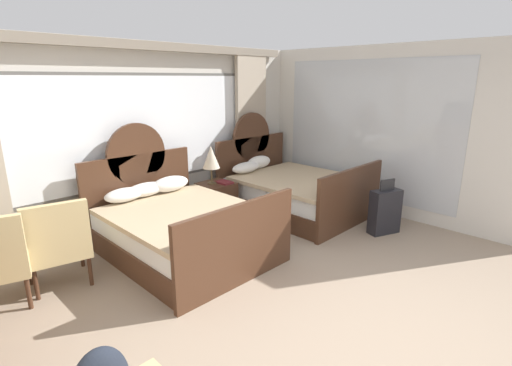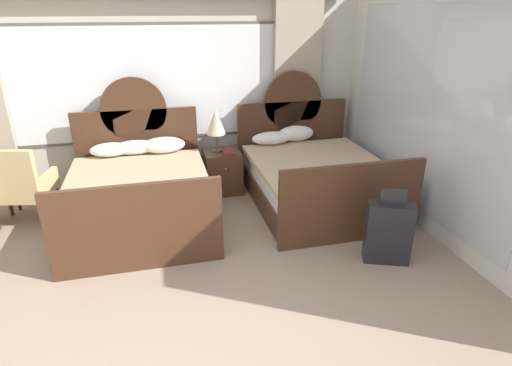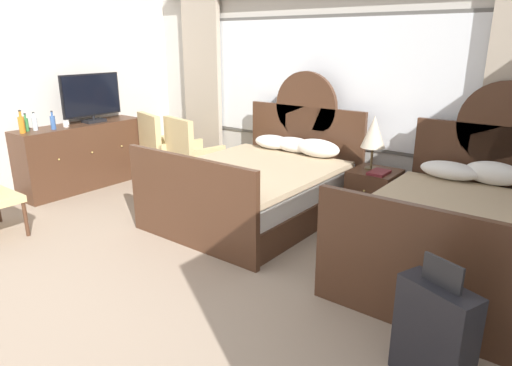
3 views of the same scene
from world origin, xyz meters
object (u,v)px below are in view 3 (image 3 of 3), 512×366
object	(u,v)px
bottle_liquor_amber	(22,124)
suitcase_on_floor	(434,335)
tv_flatscreen	(92,98)
armchair_by_window_centre	(162,146)
bottle_spirit_blue	(53,122)
cup_on_dresser	(66,124)
table_lamp_on_nightstand	(374,132)
dresser_minibar	(82,156)
nightstand_between_beds	(373,196)
bed_near_window	(259,186)
bottle_soda_green	(26,124)
armchair_by_window_left	(191,152)
bed_near_mirror	(465,236)
book_on_nightstand	(379,173)
bottle_water_clear	(35,123)

from	to	relation	value
bottle_liquor_amber	suitcase_on_floor	world-z (taller)	bottle_liquor_amber
tv_flatscreen	armchair_by_window_centre	bearing A→B (deg)	48.42
tv_flatscreen	bottle_spirit_blue	xyz separation A→B (m)	(0.07, -0.62, -0.24)
bottle_liquor_amber	cup_on_dresser	xyz separation A→B (m)	(0.04, 0.55, -0.07)
tv_flatscreen	table_lamp_on_nightstand	bearing A→B (deg)	16.54
dresser_minibar	tv_flatscreen	bearing A→B (deg)	83.26
nightstand_between_beds	suitcase_on_floor	xyz separation A→B (m)	(1.33, -2.19, 0.03)
bed_near_window	armchair_by_window_centre	bearing A→B (deg)	172.38
nightstand_between_beds	cup_on_dresser	xyz separation A→B (m)	(-3.65, -1.47, 0.63)
tv_flatscreen	suitcase_on_floor	distance (m)	5.21
tv_flatscreen	suitcase_on_floor	bearing A→B (deg)	-12.84
bottle_liquor_amber	armchair_by_window_centre	bearing A→B (deg)	70.04
table_lamp_on_nightstand	bottle_soda_green	world-z (taller)	table_lamp_on_nightstand
armchair_by_window_centre	suitcase_on_floor	size ratio (longest dim) A/B	1.22
dresser_minibar	bottle_liquor_amber	bearing A→B (deg)	-88.44
table_lamp_on_nightstand	cup_on_dresser	bearing A→B (deg)	-157.23
bed_near_window	bottle_liquor_amber	world-z (taller)	bed_near_window
cup_on_dresser	armchair_by_window_left	size ratio (longest dim) A/B	0.11
bed_near_mirror	book_on_nightstand	distance (m)	1.20
table_lamp_on_nightstand	armchair_by_window_left	world-z (taller)	table_lamp_on_nightstand
bed_near_window	bottle_water_clear	xyz separation A→B (m)	(-2.61, -1.20, 0.62)
dresser_minibar	bottle_soda_green	world-z (taller)	bottle_soda_green
bed_near_window	bed_near_mirror	distance (m)	2.25
bottle_soda_green	armchair_by_window_left	world-z (taller)	bottle_soda_green
bottle_liquor_amber	dresser_minibar	bearing A→B (deg)	91.56
bottle_water_clear	book_on_nightstand	bearing A→B (deg)	24.48
armchair_by_window_left	armchair_by_window_centre	world-z (taller)	same
bottle_water_clear	armchair_by_window_left	xyz separation A→B (m)	(1.24, 1.46, -0.46)
armchair_by_window_centre	cup_on_dresser	bearing A→B (deg)	-117.10
nightstand_between_beds	cup_on_dresser	distance (m)	3.98
bottle_water_clear	bed_near_mirror	bearing A→B (deg)	13.76
bed_near_mirror	nightstand_between_beds	world-z (taller)	bed_near_mirror
bottle_water_clear	armchair_by_window_centre	distance (m)	1.67
table_lamp_on_nightstand	bed_near_mirror	bearing A→B (deg)	-29.66
bed_near_mirror	suitcase_on_floor	xyz separation A→B (m)	(0.21, -1.54, -0.02)
bottle_soda_green	suitcase_on_floor	world-z (taller)	bottle_soda_green
cup_on_dresser	dresser_minibar	bearing A→B (deg)	105.48
nightstand_between_beds	book_on_nightstand	bearing A→B (deg)	-50.26
bottle_liquor_amber	bottle_water_clear	bearing A→B (deg)	105.52
bed_near_mirror	bottle_water_clear	size ratio (longest dim) A/B	9.40
tv_flatscreen	armchair_by_window_left	world-z (taller)	tv_flatscreen
tv_flatscreen	bottle_soda_green	size ratio (longest dim) A/B	3.93
nightstand_between_beds	table_lamp_on_nightstand	bearing A→B (deg)	155.64
bottle_spirit_blue	armchair_by_window_left	size ratio (longest dim) A/B	0.24
book_on_nightstand	bottle_water_clear	distance (m)	4.21
armchair_by_window_centre	armchair_by_window_left	bearing A→B (deg)	-0.19
table_lamp_on_nightstand	tv_flatscreen	xyz separation A→B (m)	(-3.61, -1.07, 0.21)
bed_near_mirror	bottle_soda_green	xyz separation A→B (m)	(-4.89, -1.28, 0.62)
bed_near_mirror	dresser_minibar	world-z (taller)	bed_near_mirror
bed_near_window	book_on_nightstand	world-z (taller)	bed_near_window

